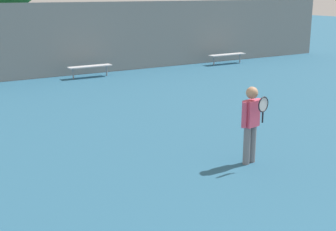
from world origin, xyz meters
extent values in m
cylinder|color=slate|center=(2.31, 5.65, 0.39)|extent=(0.14, 0.14, 0.78)
cylinder|color=slate|center=(2.50, 5.69, 0.39)|extent=(0.14, 0.14, 0.78)
cube|color=#DB4C6B|center=(2.41, 5.67, 1.04)|extent=(0.37, 0.27, 0.53)
cylinder|color=#DB4C6B|center=(2.19, 5.62, 1.05)|extent=(0.10, 0.10, 0.52)
cylinder|color=#DB4C6B|center=(2.62, 5.71, 1.05)|extent=(0.10, 0.10, 0.52)
sphere|color=tan|center=(2.41, 5.67, 1.46)|extent=(0.24, 0.24, 0.24)
cylinder|color=black|center=(2.46, 5.39, 1.02)|extent=(0.03, 0.03, 0.22)
torus|color=black|center=(2.46, 5.39, 1.28)|extent=(0.31, 0.09, 0.31)
cylinder|color=silver|center=(2.46, 5.39, 1.28)|extent=(0.26, 0.06, 0.27)
cube|color=silver|center=(10.31, 16.50, 0.45)|extent=(1.96, 0.40, 0.04)
cylinder|color=gray|center=(9.53, 16.50, 0.22)|extent=(0.06, 0.06, 0.43)
cylinder|color=gray|center=(11.09, 16.50, 0.22)|extent=(0.06, 0.06, 0.43)
cube|color=silver|center=(3.32, 16.50, 0.45)|extent=(1.80, 0.40, 0.04)
cylinder|color=gray|center=(2.60, 16.50, 0.22)|extent=(0.06, 0.06, 0.43)
cylinder|color=gray|center=(4.04, 16.50, 0.22)|extent=(0.06, 0.06, 0.43)
cylinder|color=brown|center=(1.22, 22.68, 1.39)|extent=(0.40, 0.40, 2.78)
camera|label=1|loc=(-3.63, -1.17, 3.39)|focal=50.00mm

